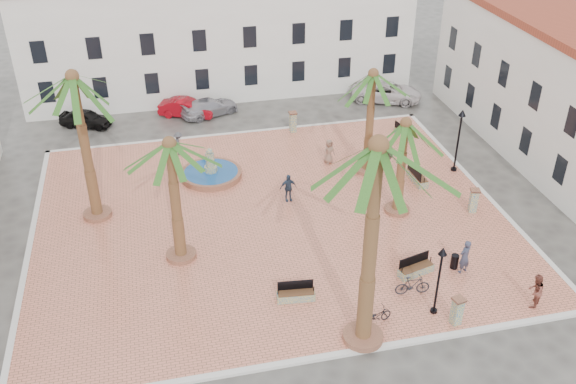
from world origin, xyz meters
name	(u,v)px	position (x,y,z in m)	size (l,w,h in m)	color
ground	(271,218)	(0.00, 0.00, 0.00)	(120.00, 120.00, 0.00)	#56544F
plaza	(271,217)	(0.00, 0.00, 0.07)	(26.00, 22.00, 0.15)	#E48063
kerb_n	(239,133)	(0.00, 11.00, 0.08)	(26.30, 0.30, 0.16)	silver
kerb_s	(323,357)	(0.00, -11.00, 0.08)	(26.30, 0.30, 0.16)	silver
kerb_e	(481,190)	(13.00, 0.00, 0.08)	(0.30, 22.30, 0.16)	silver
kerb_w	(30,248)	(-13.00, 0.00, 0.08)	(0.30, 22.30, 0.16)	silver
building_north	(219,30)	(0.00, 19.99, 4.77)	(30.40, 7.40, 9.50)	white
fountain	(211,173)	(-2.73, 5.21, 0.42)	(3.82, 3.82, 1.97)	#9B5E45
palm_nw	(75,93)	(-9.54, 2.23, 7.60)	(5.21, 5.21, 8.70)	#9B5E45
palm_sw	(171,159)	(-5.26, -2.67, 5.87)	(5.06, 5.06, 6.88)	#9B5E45
palm_s	(377,170)	(1.95, -10.40, 8.63)	(5.77, 5.77, 9.88)	#9B5E45
palm_e	(405,135)	(7.14, -1.11, 4.96)	(4.69, 4.69, 5.86)	#9B5E45
palm_ne	(372,86)	(6.96, 3.71, 5.89)	(4.72, 4.72, 6.84)	#9B5E45
bench_s	(296,295)	(-0.29, -7.22, 0.42)	(1.83, 0.73, 0.94)	gray
bench_se	(416,269)	(5.94, -6.69, 0.43)	(1.95, 1.04, 0.99)	gray
bench_e	(417,177)	(9.54, 1.75, 0.45)	(0.66, 2.00, 1.05)	gray
bench_ne	(403,133)	(11.08, 7.80, 0.41)	(0.89, 1.81, 0.92)	gray
lamppost_s	(440,269)	(5.68, -9.50, 2.63)	(0.40, 0.40, 3.66)	black
lamppost_e	(460,130)	(12.40, 2.54, 2.99)	(0.46, 0.46, 4.19)	black
bollard_se	(457,311)	(6.30, -10.40, 0.89)	(0.61, 0.61, 1.44)	gray
bollard_n	(293,122)	(3.72, 10.28, 0.92)	(0.55, 0.55, 1.50)	gray
bollard_e	(474,200)	(11.31, -2.11, 0.90)	(0.63, 0.63, 1.45)	gray
litter_bin	(455,261)	(8.02, -6.67, 0.53)	(0.39, 0.39, 0.77)	black
cyclist_a	(465,257)	(8.29, -7.06, 1.08)	(0.68, 0.45, 1.86)	#33384D
bicycle_a	(377,316)	(2.85, -9.61, 0.56)	(0.54, 1.55, 0.81)	black
cyclist_b	(535,291)	(10.31, -10.11, 1.02)	(0.85, 0.66, 1.75)	brown
bicycle_b	(413,285)	(5.18, -8.07, 0.66)	(0.48, 1.69, 1.02)	black
pedestrian_fountain_a	(329,151)	(4.93, 5.31, 0.96)	(0.79, 0.52, 1.63)	#856352
pedestrian_fountain_b	(288,188)	(1.33, 1.41, 1.01)	(1.00, 0.42, 1.71)	#30435B
pedestrian_north	(179,143)	(-4.39, 8.65, 0.95)	(1.03, 0.59, 1.60)	#434347
pedestrian_east	(388,153)	(8.55, 4.26, 0.98)	(1.53, 0.49, 1.65)	#72695A
car_black	(86,118)	(-10.60, 14.81, 0.64)	(1.50, 3.74, 1.27)	black
car_red	(187,108)	(-3.32, 14.91, 0.68)	(1.44, 4.12, 1.36)	#9C0813
car_silver	(209,107)	(-1.65, 14.76, 0.65)	(1.81, 4.45, 1.29)	#A7A6AF
car_white	(387,92)	(12.24, 14.33, 0.75)	(2.49, 5.39, 1.50)	silver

